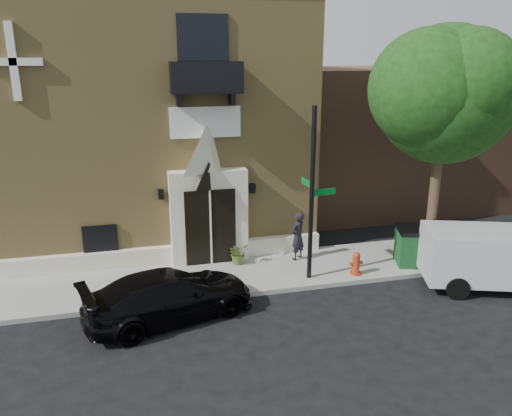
% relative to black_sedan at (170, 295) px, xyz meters
% --- Properties ---
extents(ground, '(120.00, 120.00, 0.00)m').
position_rel_black_sedan_xyz_m(ground, '(2.65, 0.66, -0.68)').
color(ground, black).
rests_on(ground, ground).
extents(sidewalk, '(42.00, 3.00, 0.15)m').
position_rel_black_sedan_xyz_m(sidewalk, '(3.65, 2.16, -0.61)').
color(sidewalk, gray).
rests_on(sidewalk, ground).
extents(church, '(12.20, 11.01, 9.30)m').
position_rel_black_sedan_xyz_m(church, '(-0.34, 8.61, 3.95)').
color(church, '#A78B4E').
rests_on(church, ground).
extents(neighbour_building, '(18.00, 8.00, 6.40)m').
position_rel_black_sedan_xyz_m(neighbour_building, '(14.65, 9.66, 2.52)').
color(neighbour_building, brown).
rests_on(neighbour_building, ground).
extents(street_tree_left, '(4.97, 4.38, 7.77)m').
position_rel_black_sedan_xyz_m(street_tree_left, '(8.67, 1.00, 5.18)').
color(street_tree_left, '#38281C').
rests_on(street_tree_left, sidewalk).
extents(black_sedan, '(5.05, 3.17, 1.36)m').
position_rel_black_sedan_xyz_m(black_sedan, '(0.00, 0.00, 0.00)').
color(black_sedan, black).
rests_on(black_sedan, ground).
extents(cargo_van, '(4.91, 3.21, 1.87)m').
position_rel_black_sedan_xyz_m(cargo_van, '(10.22, -0.65, 0.36)').
color(cargo_van, '#BCBEC1').
rests_on(cargo_van, ground).
extents(street_sign, '(0.87, 0.87, 5.44)m').
position_rel_black_sedan_xyz_m(street_sign, '(4.52, 1.27, 2.21)').
color(street_sign, black).
rests_on(street_sign, sidewalk).
extents(fire_hydrant, '(0.44, 0.35, 0.77)m').
position_rel_black_sedan_xyz_m(fire_hydrant, '(6.05, 1.10, -0.15)').
color(fire_hydrant, '#A83417').
rests_on(fire_hydrant, sidewalk).
extents(dumpster, '(2.21, 1.65, 1.29)m').
position_rel_black_sedan_xyz_m(dumpster, '(8.72, 1.33, 0.12)').
color(dumpster, '#103B1B').
rests_on(dumpster, sidewalk).
extents(planter, '(0.85, 0.80, 0.77)m').
position_rel_black_sedan_xyz_m(planter, '(2.54, 2.88, -0.15)').
color(planter, '#4D6329').
rests_on(planter, sidewalk).
extents(pedestrian_near, '(0.74, 0.69, 1.69)m').
position_rel_black_sedan_xyz_m(pedestrian_near, '(4.62, 2.78, 0.31)').
color(pedestrian_near, black).
rests_on(pedestrian_near, sidewalk).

